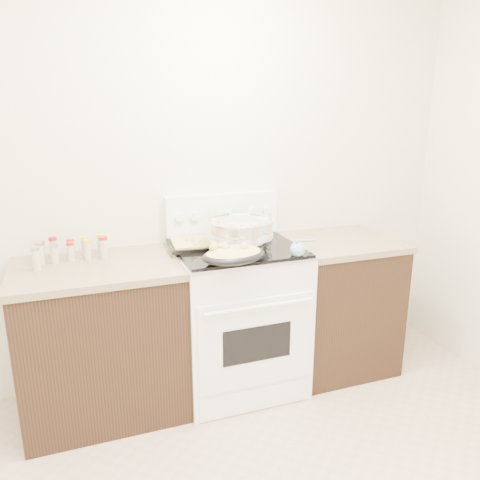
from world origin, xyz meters
name	(u,v)px	position (x,y,z in m)	size (l,w,h in m)	color
room_shell	(291,130)	(0.00, 0.00, 1.70)	(4.10, 3.60, 2.75)	beige
counter_left	(103,339)	(-0.48, 1.43, 0.46)	(0.93, 0.67, 0.92)	black
counter_right	(336,303)	(1.08, 1.43, 0.46)	(0.73, 0.67, 0.92)	black
kitchen_range	(237,314)	(0.35, 1.42, 0.49)	(0.78, 0.73, 1.22)	white
mixing_bowl	(240,234)	(0.35, 1.37, 1.04)	(0.43, 0.43, 0.24)	silver
roasting_pan	(233,254)	(0.23, 1.14, 0.99)	(0.40, 0.31, 0.11)	black
baking_sheet	(204,242)	(0.17, 1.52, 0.96)	(0.46, 0.34, 0.06)	black
wooden_spoon	(225,248)	(0.26, 1.39, 0.95)	(0.15, 0.23, 0.04)	tan
blue_ladle	(298,249)	(0.63, 1.15, 0.98)	(0.25, 0.20, 0.11)	#7CA9B9
spice_jars	(68,250)	(-0.63, 1.57, 0.98)	(0.41, 0.24, 0.13)	#BFB28C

